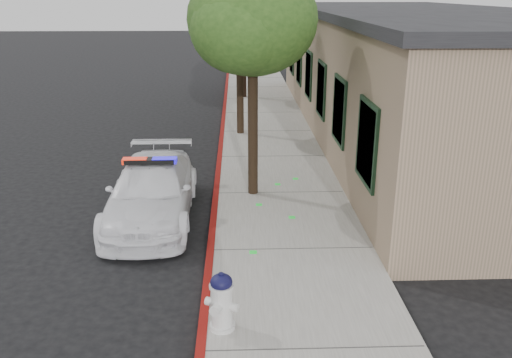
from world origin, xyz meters
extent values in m
plane|color=black|center=(0.00, 0.00, 0.00)|extent=(120.00, 120.00, 0.00)
cube|color=gray|center=(1.60, 3.00, 0.07)|extent=(3.20, 60.00, 0.15)
cube|color=maroon|center=(0.06, 3.00, 0.08)|extent=(0.14, 60.00, 0.16)
cube|color=#9E8067|center=(6.70, 9.00, 2.00)|extent=(7.00, 20.00, 4.00)
cube|color=black|center=(6.70, 9.00, 4.12)|extent=(7.30, 20.30, 0.24)
cube|color=black|center=(3.17, 1.00, 1.95)|extent=(0.08, 1.48, 1.68)
cube|color=black|center=(3.17, 4.00, 1.95)|extent=(0.08, 1.48, 1.68)
cube|color=black|center=(3.17, 7.00, 1.95)|extent=(0.08, 1.48, 1.68)
cube|color=black|center=(3.17, 10.00, 1.95)|extent=(0.08, 1.48, 1.68)
cube|color=black|center=(3.17, 13.00, 1.95)|extent=(0.08, 1.48, 1.68)
cube|color=black|center=(3.17, 16.00, 1.95)|extent=(0.08, 1.48, 1.68)
cube|color=black|center=(3.17, 19.00, 1.95)|extent=(0.08, 1.48, 1.68)
imported|color=white|center=(-1.30, 1.90, 0.64)|extent=(1.85, 4.43, 1.28)
cube|color=black|center=(-1.30, 1.90, 1.34)|extent=(1.20, 0.29, 0.10)
cube|color=red|center=(-1.62, 1.90, 1.35)|extent=(0.52, 0.25, 0.11)
cube|color=#190EEE|center=(-0.98, 1.91, 1.35)|extent=(0.52, 0.25, 0.11)
cylinder|color=silver|center=(0.35, -2.48, 0.18)|extent=(0.38, 0.38, 0.07)
cylinder|color=silver|center=(0.35, -2.48, 0.52)|extent=(0.31, 0.31, 0.61)
cylinder|color=silver|center=(0.35, -2.48, 0.85)|extent=(0.35, 0.35, 0.04)
ellipsoid|color=#0E0E33|center=(0.35, -2.48, 0.91)|extent=(0.32, 0.32, 0.24)
cylinder|color=#0E0E33|center=(0.35, -2.48, 1.02)|extent=(0.08, 0.08, 0.07)
cylinder|color=silver|center=(0.18, -2.40, 0.55)|extent=(0.17, 0.17, 0.12)
cylinder|color=silver|center=(0.52, -2.55, 0.55)|extent=(0.17, 0.17, 0.12)
cylinder|color=silver|center=(0.27, -2.65, 0.57)|extent=(0.20, 0.18, 0.15)
cylinder|color=black|center=(0.96, 3.00, 1.77)|extent=(0.23, 0.23, 3.25)
ellipsoid|color=#234616|center=(0.96, 3.00, 4.21)|extent=(2.89, 2.89, 2.45)
ellipsoid|color=#234616|center=(1.28, 3.42, 3.94)|extent=(2.16, 2.16, 1.84)
ellipsoid|color=#234616|center=(0.73, 2.62, 4.03)|extent=(2.25, 2.25, 1.92)
cylinder|color=black|center=(0.70, 8.78, 1.84)|extent=(0.24, 0.24, 3.38)
ellipsoid|color=#224D18|center=(0.70, 8.78, 4.36)|extent=(2.84, 2.84, 2.41)
ellipsoid|color=#224D18|center=(1.14, 8.91, 4.08)|extent=(2.29, 2.29, 1.94)
ellipsoid|color=#224D18|center=(0.29, 8.73, 4.17)|extent=(2.20, 2.20, 1.87)
cylinder|color=black|center=(0.91, 15.37, 1.74)|extent=(0.24, 0.24, 3.18)
ellipsoid|color=#1A541D|center=(0.91, 15.37, 4.15)|extent=(2.73, 2.73, 2.32)
ellipsoid|color=#1A541D|center=(1.34, 15.61, 3.88)|extent=(2.09, 2.09, 1.78)
ellipsoid|color=#1A541D|center=(0.68, 15.06, 3.97)|extent=(2.18, 2.18, 1.85)
camera|label=1|loc=(0.61, -9.06, 4.82)|focal=37.19mm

